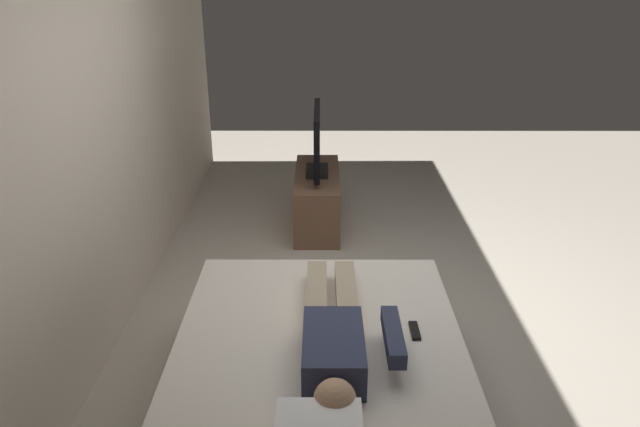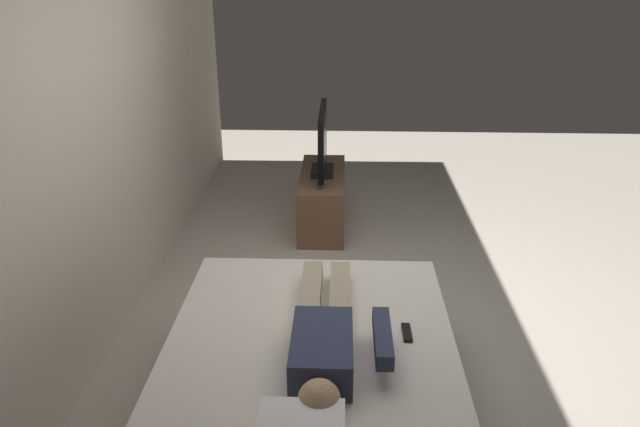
{
  "view_description": "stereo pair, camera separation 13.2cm",
  "coord_description": "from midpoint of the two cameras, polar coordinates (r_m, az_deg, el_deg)",
  "views": [
    {
      "loc": [
        -3.31,
        0.43,
        2.29
      ],
      "look_at": [
        0.39,
        0.44,
        0.69
      ],
      "focal_mm": 33.21,
      "sensor_mm": 36.0,
      "label": 1
    },
    {
      "loc": [
        -3.3,
        0.3,
        2.29
      ],
      "look_at": [
        0.39,
        0.44,
        0.69
      ],
      "focal_mm": 33.21,
      "sensor_mm": 36.0,
      "label": 2
    }
  ],
  "objects": [
    {
      "name": "back_wall",
      "position": [
        4.07,
        -20.9,
        9.26
      ],
      "size": [
        6.4,
        0.1,
        2.8
      ],
      "primitive_type": "cube",
      "color": "beige",
      "rests_on": "ground"
    },
    {
      "name": "remote",
      "position": [
        3.09,
        7.88,
        -11.13
      ],
      "size": [
        0.15,
        0.04,
        0.02
      ],
      "primitive_type": "cube",
      "color": "black",
      "rests_on": "bed"
    },
    {
      "name": "tv",
      "position": [
        5.27,
        -1.01,
        6.8
      ],
      "size": [
        0.88,
        0.2,
        0.59
      ],
      "color": "black",
      "rests_on": "tv_stand"
    },
    {
      "name": "person",
      "position": [
        2.9,
        0.21,
        -11.75
      ],
      "size": [
        1.26,
        0.46,
        0.18
      ],
      "color": "#2D334C",
      "rests_on": "bed"
    },
    {
      "name": "tv_stand",
      "position": [
        5.45,
        -0.97,
        1.4
      ],
      "size": [
        1.1,
        0.4,
        0.5
      ],
      "primitive_type": "cube",
      "color": "brown",
      "rests_on": "ground"
    },
    {
      "name": "bed",
      "position": [
        3.1,
        -1.34,
        -17.47
      ],
      "size": [
        2.02,
        1.52,
        0.54
      ],
      "color": "#333338",
      "rests_on": "ground"
    },
    {
      "name": "ground_plane",
      "position": [
        4.04,
        5.39,
        -11.29
      ],
      "size": [
        10.0,
        10.0,
        0.0
      ],
      "primitive_type": "plane",
      "color": "#ADA393"
    }
  ]
}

